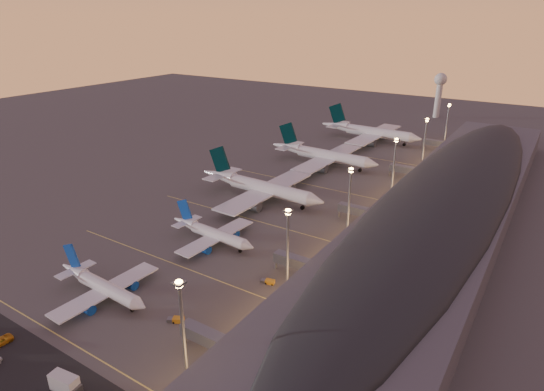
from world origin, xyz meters
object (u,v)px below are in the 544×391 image
(baggage_tug_b, at_px, (176,320))
(baggage_tug_c, at_px, (268,282))
(airliner_wide_near, at_px, (259,187))
(airliner_narrow_south, at_px, (101,286))
(radar_tower, at_px, (440,88))
(catering_truck_a, at_px, (66,384))
(airliner_wide_mid, at_px, (323,155))
(baggage_tug_a, at_px, (208,336))
(airliner_wide_far, at_px, (369,132))
(airliner_narrow_north, at_px, (212,233))

(baggage_tug_b, xyz_separation_m, baggage_tug_c, (9.82, 27.40, -0.03))
(airliner_wide_near, height_order, baggage_tug_c, airliner_wide_near)
(airliner_narrow_south, bearing_deg, radar_tower, 88.83)
(catering_truck_a, bearing_deg, airliner_wide_mid, 91.04)
(baggage_tug_a, height_order, baggage_tug_c, baggage_tug_c)
(baggage_tug_b, distance_m, catering_truck_a, 29.07)
(baggage_tug_c, bearing_deg, radar_tower, 82.58)
(airliner_wide_near, relative_size, baggage_tug_c, 14.50)
(radar_tower, xyz_separation_m, baggage_tug_a, (19.50, -285.94, -21.44))
(baggage_tug_a, xyz_separation_m, catering_truck_a, (-13.59, -28.56, 1.37))
(airliner_wide_mid, relative_size, catering_truck_a, 8.55)
(airliner_wide_far, relative_size, baggage_tug_c, 15.33)
(baggage_tug_a, bearing_deg, radar_tower, 108.80)
(airliner_narrow_north, bearing_deg, baggage_tug_a, -47.90)
(airliner_narrow_north, distance_m, airliner_wide_far, 156.36)
(airliner_wide_near, bearing_deg, radar_tower, 86.25)
(airliner_narrow_south, height_order, baggage_tug_c, airliner_narrow_south)
(airliner_wide_far, bearing_deg, baggage_tug_c, -75.63)
(airliner_narrow_north, bearing_deg, airliner_wide_far, 95.46)
(baggage_tug_c, bearing_deg, airliner_wide_near, 115.03)
(airliner_narrow_north, distance_m, airliner_wide_mid, 98.04)
(airliner_wide_mid, bearing_deg, radar_tower, 84.76)
(airliner_narrow_north, height_order, catering_truck_a, airliner_narrow_north)
(airliner_narrow_south, xyz_separation_m, baggage_tug_c, (34.76, 30.15, -2.74))
(airliner_wide_near, xyz_separation_m, baggage_tug_a, (39.89, -80.32, -4.61))
(baggage_tug_a, height_order, baggage_tug_b, baggage_tug_b)
(airliner_wide_mid, height_order, radar_tower, radar_tower)
(baggage_tug_a, bearing_deg, baggage_tug_c, 106.70)
(airliner_wide_mid, distance_m, radar_tower, 151.69)
(radar_tower, distance_m, baggage_tug_b, 286.52)
(baggage_tug_b, relative_size, baggage_tug_c, 1.06)
(baggage_tug_a, bearing_deg, airliner_narrow_north, 143.61)
(airliner_narrow_south, xyz_separation_m, baggage_tug_a, (35.64, 2.41, -2.85))
(airliner_wide_far, xyz_separation_m, baggage_tug_c, (35.80, -167.22, -4.79))
(airliner_narrow_south, xyz_separation_m, airliner_narrow_north, (4.61, 41.12, 0.05))
(airliner_wide_far, height_order, radar_tower, radar_tower)
(airliner_narrow_south, xyz_separation_m, airliner_wide_far, (-1.03, 197.37, 2.05))
(airliner_narrow_north, bearing_deg, baggage_tug_c, -16.60)
(baggage_tug_a, relative_size, catering_truck_a, 0.48)
(airliner_wide_mid, height_order, baggage_tug_a, airliner_wide_mid)
(airliner_wide_far, distance_m, baggage_tug_c, 171.07)
(airliner_narrow_north, distance_m, baggage_tug_c, 32.21)
(airliner_wide_near, distance_m, baggage_tug_c, 65.63)
(baggage_tug_c, bearing_deg, airliner_narrow_south, -150.62)
(airliner_wide_far, relative_size, baggage_tug_a, 18.97)
(baggage_tug_a, bearing_deg, airliner_wide_far, 115.55)
(airliner_narrow_north, distance_m, baggage_tug_a, 49.69)
(airliner_narrow_south, distance_m, airliner_narrow_north, 41.38)
(airliner_wide_mid, bearing_deg, airliner_narrow_south, -86.57)
(airliner_narrow_south, bearing_deg, catering_truck_a, -47.83)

